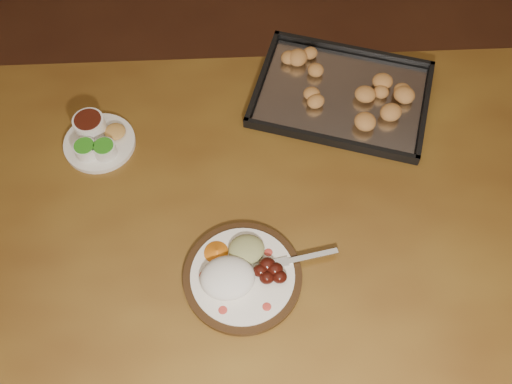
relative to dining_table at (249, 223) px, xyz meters
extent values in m
cube|color=brown|center=(0.00, 0.00, 0.08)|extent=(1.56, 1.01, 0.04)
cylinder|color=#432614|center=(-0.65, 0.43, -0.30)|extent=(0.07, 0.07, 0.71)
cylinder|color=#432614|center=(0.71, 0.33, -0.30)|extent=(0.07, 0.07, 0.71)
cylinder|color=#301D0D|center=(-0.03, -0.18, 0.10)|extent=(0.25, 0.25, 0.01)
cylinder|color=white|center=(-0.03, -0.18, 0.11)|extent=(0.22, 0.22, 0.01)
ellipsoid|color=#C83930|center=(-0.08, -0.25, 0.12)|extent=(0.02, 0.02, 0.00)
ellipsoid|color=#C83930|center=(0.01, -0.25, 0.12)|extent=(0.02, 0.02, 0.00)
ellipsoid|color=#C83930|center=(0.03, -0.13, 0.12)|extent=(0.02, 0.02, 0.00)
ellipsoid|color=#C83930|center=(-0.11, -0.17, 0.12)|extent=(0.02, 0.02, 0.00)
ellipsoid|color=white|center=(-0.07, -0.19, 0.13)|extent=(0.13, 0.11, 0.05)
ellipsoid|color=#4A110A|center=(0.01, -0.20, 0.13)|extent=(0.03, 0.03, 0.02)
ellipsoid|color=#4A110A|center=(0.03, -0.18, 0.13)|extent=(0.03, 0.03, 0.02)
ellipsoid|color=#4A110A|center=(0.02, -0.17, 0.13)|extent=(0.03, 0.03, 0.02)
ellipsoid|color=#4A110A|center=(0.04, -0.20, 0.13)|extent=(0.03, 0.03, 0.02)
ellipsoid|color=#4A110A|center=(0.00, -0.18, 0.13)|extent=(0.03, 0.03, 0.02)
ellipsoid|color=tan|center=(-0.02, -0.12, 0.12)|extent=(0.09, 0.08, 0.03)
cone|color=orange|center=(-0.08, -0.12, 0.12)|extent=(0.08, 0.08, 0.02)
cube|color=silver|center=(0.11, -0.15, 0.12)|extent=(0.12, 0.03, 0.00)
cube|color=silver|center=(0.05, -0.16, 0.12)|extent=(0.03, 0.02, 0.00)
cylinder|color=silver|center=(0.03, -0.17, 0.12)|extent=(0.03, 0.01, 0.00)
cylinder|color=silver|center=(0.03, -0.17, 0.12)|extent=(0.03, 0.01, 0.00)
cylinder|color=silver|center=(0.03, -0.16, 0.12)|extent=(0.03, 0.01, 0.00)
cylinder|color=silver|center=(0.03, -0.16, 0.12)|extent=(0.03, 0.01, 0.00)
cylinder|color=white|center=(-0.34, 0.21, 0.10)|extent=(0.17, 0.17, 0.01)
cylinder|color=white|center=(-0.36, 0.18, 0.13)|extent=(0.05, 0.05, 0.03)
cylinder|color=#30921D|center=(-0.36, 0.18, 0.14)|extent=(0.05, 0.05, 0.00)
cylinder|color=white|center=(-0.32, 0.17, 0.13)|extent=(0.05, 0.05, 0.03)
cylinder|color=#30921D|center=(-0.32, 0.17, 0.14)|extent=(0.05, 0.05, 0.00)
cylinder|color=white|center=(-0.35, 0.24, 0.13)|extent=(0.07, 0.07, 0.04)
cylinder|color=#3E130B|center=(-0.35, 0.24, 0.15)|extent=(0.06, 0.06, 0.00)
ellipsoid|color=#E09B4F|center=(-0.30, 0.23, 0.12)|extent=(0.05, 0.05, 0.02)
cube|color=black|center=(0.27, 0.28, 0.10)|extent=(0.52, 0.45, 0.01)
cube|color=black|center=(0.33, 0.42, 0.11)|extent=(0.40, 0.17, 0.02)
cube|color=black|center=(0.21, 0.14, 0.11)|extent=(0.40, 0.17, 0.02)
cube|color=black|center=(0.46, 0.20, 0.11)|extent=(0.13, 0.29, 0.02)
cube|color=black|center=(0.08, 0.36, 0.11)|extent=(0.13, 0.29, 0.02)
cube|color=silver|center=(0.27, 0.28, 0.11)|extent=(0.48, 0.42, 0.00)
ellipsoid|color=gold|center=(0.32, 0.26, 0.12)|extent=(0.05, 0.05, 0.03)
ellipsoid|color=gold|center=(0.37, 0.27, 0.12)|extent=(0.06, 0.06, 0.03)
ellipsoid|color=gold|center=(0.34, 0.34, 0.12)|extent=(0.06, 0.06, 0.03)
ellipsoid|color=gold|center=(0.30, 0.32, 0.12)|extent=(0.05, 0.05, 0.03)
ellipsoid|color=gold|center=(0.27, 0.36, 0.12)|extent=(0.06, 0.06, 0.03)
ellipsoid|color=gold|center=(0.24, 0.32, 0.12)|extent=(0.07, 0.07, 0.03)
ellipsoid|color=gold|center=(0.17, 0.34, 0.12)|extent=(0.06, 0.06, 0.03)
ellipsoid|color=gold|center=(0.20, 0.29, 0.12)|extent=(0.06, 0.06, 0.03)
ellipsoid|color=gold|center=(0.16, 0.29, 0.12)|extent=(0.07, 0.07, 0.03)
ellipsoid|color=gold|center=(0.21, 0.22, 0.12)|extent=(0.06, 0.06, 0.03)
ellipsoid|color=gold|center=(0.26, 0.24, 0.12)|extent=(0.05, 0.05, 0.03)
ellipsoid|color=gold|center=(0.31, 0.20, 0.12)|extent=(0.06, 0.06, 0.03)
ellipsoid|color=gold|center=(0.31, 0.21, 0.12)|extent=(0.06, 0.06, 0.03)
camera|label=1|loc=(-0.06, -0.63, 1.22)|focal=40.00mm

